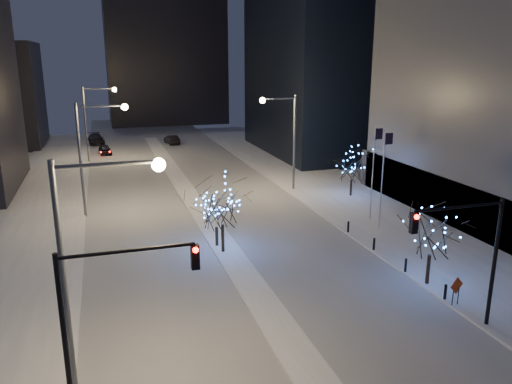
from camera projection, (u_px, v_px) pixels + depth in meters
name	position (u px, v px, depth m)	size (l,w,h in m)	color
ground	(310.00, 374.00, 22.36)	(160.00, 160.00, 0.00)	silver
road	(183.00, 187.00, 54.61)	(20.00, 130.00, 0.02)	#A5A9B3
median	(191.00, 198.00, 49.98)	(2.00, 80.00, 0.15)	white
east_sidewalk	(375.00, 213.00, 45.08)	(10.00, 90.00, 0.15)	white
west_sidewalk	(27.00, 249.00, 36.75)	(8.00, 90.00, 0.15)	white
horizon_block	(163.00, 21.00, 103.36)	(24.00, 14.00, 42.00)	black
street_lamp_w_near	(88.00, 244.00, 19.94)	(4.40, 0.56, 10.00)	#595E66
street_lamp_w_mid	(92.00, 144.00, 42.97)	(4.40, 0.56, 10.00)	#595E66
street_lamp_w_far	(93.00, 113.00, 66.01)	(4.40, 0.56, 10.00)	#595E66
street_lamp_east	(286.00, 130.00, 51.21)	(3.90, 0.56, 10.00)	#595E66
traffic_signal_west	(106.00, 304.00, 18.69)	(5.26, 0.43, 7.00)	black
traffic_signal_east	(472.00, 245.00, 24.60)	(5.26, 0.43, 7.00)	black
flagpoles	(378.00, 170.00, 40.84)	(1.35, 2.60, 8.00)	silver
bollards	(389.00, 254.00, 34.35)	(0.16, 12.16, 0.90)	black
car_near	(105.00, 150.00, 72.60)	(1.58, 3.93, 1.34)	black
car_mid	(172.00, 140.00, 81.11)	(1.53, 4.39, 1.45)	black
car_far	(96.00, 139.00, 81.31)	(2.22, 5.47, 1.59)	black
holiday_tree_median_near	(222.00, 203.00, 35.09)	(4.91, 4.91, 5.63)	black
holiday_tree_median_far	(216.00, 211.00, 36.51)	(4.35, 4.35, 4.20)	black
holiday_tree_plaza_near	(432.00, 233.00, 30.09)	(5.06, 5.06, 5.09)	black
holiday_tree_plaza_far	(352.00, 165.00, 49.82)	(4.72, 4.72, 4.89)	black
construction_sign	(456.00, 288.00, 28.01)	(1.02, 0.27, 1.71)	black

